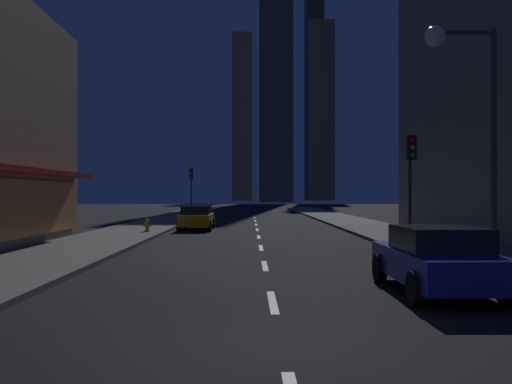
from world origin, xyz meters
TOP-DOWN VIEW (x-y plane):
  - ground_plane at (0.00, 32.00)m, footprint 78.00×136.00m
  - sidewalk_right at (7.00, 32.00)m, footprint 4.00×76.00m
  - sidewalk_left at (-7.00, 32.00)m, footprint 4.00×76.00m
  - lane_marking_center at (0.00, 18.80)m, footprint 0.16×43.80m
  - skyscraper_distant_tall at (-2.69, 155.74)m, footprint 6.21×7.68m
  - skyscraper_distant_mid at (6.47, 131.28)m, footprint 8.66×8.79m
  - skyscraper_distant_short at (19.96, 157.99)m, footprint 5.53×6.86m
  - skyscraper_distant_slender at (21.74, 156.61)m, footprint 8.22×5.72m
  - car_parked_near at (3.60, 4.13)m, footprint 1.98×4.24m
  - car_parked_far at (-3.60, 24.14)m, footprint 1.98×4.24m
  - fire_hydrant_far_left at (-5.90, 20.81)m, footprint 0.42×0.30m
  - traffic_light_near_right at (5.50, 12.08)m, footprint 0.32×0.48m
  - traffic_light_far_left at (-5.50, 38.33)m, footprint 0.32×0.48m
  - street_lamp_right at (5.38, 7.02)m, footprint 1.96×0.56m

SIDE VIEW (x-z plane):
  - ground_plane at x=0.00m, z-range -0.10..0.00m
  - lane_marking_center at x=0.00m, z-range 0.00..0.01m
  - sidewalk_right at x=7.00m, z-range 0.00..0.15m
  - sidewalk_left at x=-7.00m, z-range 0.00..0.15m
  - fire_hydrant_far_left at x=-5.90m, z-range 0.13..0.78m
  - car_parked_near at x=3.60m, z-range 0.02..1.47m
  - car_parked_far at x=-3.60m, z-range 0.02..1.47m
  - traffic_light_near_right at x=5.50m, z-range 1.09..5.29m
  - traffic_light_far_left at x=-5.50m, z-range 1.09..5.29m
  - street_lamp_right at x=5.38m, z-range 1.78..8.36m
  - skyscraper_distant_tall at x=-2.69m, z-range 0.00..51.30m
  - skyscraper_distant_slender at x=21.74m, z-range 0.00..55.81m
  - skyscraper_distant_mid at x=6.47m, z-range 0.00..71.87m
  - skyscraper_distant_short at x=19.96m, z-range 0.00..75.52m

